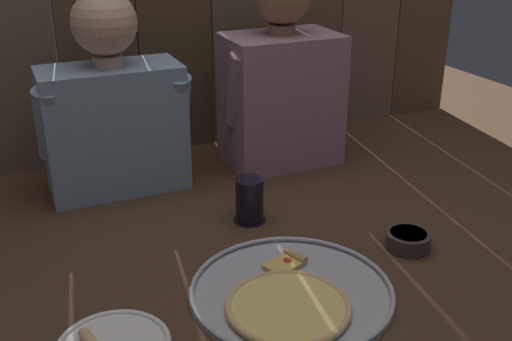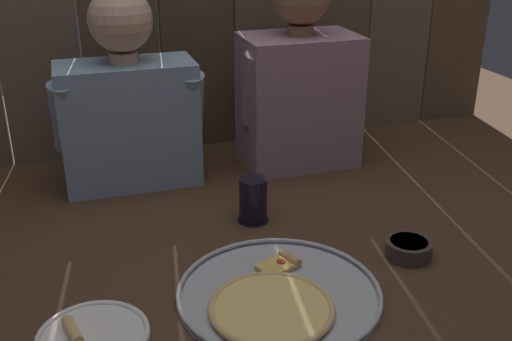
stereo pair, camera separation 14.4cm
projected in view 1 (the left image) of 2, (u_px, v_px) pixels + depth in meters
name	position (u px, v px, depth m)	size (l,w,h in m)	color
ground_plane	(278.00, 255.00, 1.44)	(3.20, 3.20, 0.00)	#422B1C
pizza_tray	(290.00, 295.00, 1.27)	(0.44, 0.44, 0.03)	#B2B2B7
drinking_glass	(249.00, 200.00, 1.57)	(0.08, 0.08, 0.12)	black
dipping_bowl	(408.00, 239.00, 1.46)	(0.11, 0.11, 0.04)	#3D332D
diner_left	(112.00, 102.00, 1.68)	(0.42, 0.20, 0.57)	#849EB7
diner_right	(281.00, 78.00, 1.87)	(0.38, 0.23, 0.61)	gray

